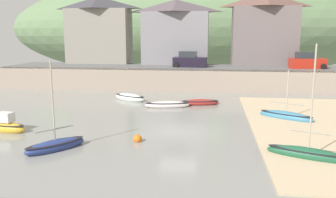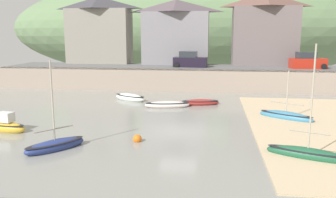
# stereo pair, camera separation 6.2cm
# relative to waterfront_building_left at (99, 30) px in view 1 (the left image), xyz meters

# --- Properties ---
(ground) EXTENTS (48.00, 41.00, 0.61)m
(ground) POSITION_rel_waterfront_building_left_xyz_m (15.05, -34.76, -6.86)
(ground) COLOR gray
(quay_seawall) EXTENTS (48.00, 9.40, 2.40)m
(quay_seawall) POSITION_rel_waterfront_building_left_xyz_m (13.66, -7.70, -5.67)
(quay_seawall) COLOR gray
(quay_seawall) RESTS_ON ground
(hillside_backdrop) EXTENTS (80.00, 44.00, 21.38)m
(hillside_backdrop) POSITION_rel_waterfront_building_left_xyz_m (11.33, 30.00, 0.46)
(hillside_backdrop) COLOR #637F56
(hillside_backdrop) RESTS_ON ground
(waterfront_building_left) EXTENTS (8.90, 4.35, 9.10)m
(waterfront_building_left) POSITION_rel_waterfront_building_left_xyz_m (0.00, 0.00, 0.00)
(waterfront_building_left) COLOR gray
(waterfront_building_left) RESTS_ON ground
(waterfront_building_centre) EXTENTS (9.08, 5.00, 8.58)m
(waterfront_building_centre) POSITION_rel_waterfront_building_left_xyz_m (10.77, 0.00, -0.27)
(waterfront_building_centre) COLOR gray
(waterfront_building_centre) RESTS_ON ground
(waterfront_building_right) EXTENTS (8.54, 4.99, 9.31)m
(waterfront_building_right) POSITION_rel_waterfront_building_left_xyz_m (22.46, 0.00, 0.11)
(waterfront_building_right) COLOR slate
(waterfront_building_right) RESTS_ON ground
(sailboat_white_hull) EXTENTS (4.33, 2.49, 6.22)m
(sailboat_white_hull) POSITION_rel_waterfront_building_left_xyz_m (20.99, -29.62, -6.73)
(sailboat_white_hull) COLOR #1E5538
(sailboat_white_hull) RESTS_ON ground
(rowboat_small_beached) EXTENTS (3.10, 1.51, 1.51)m
(rowboat_small_beached) POSITION_rel_waterfront_building_left_xyz_m (2.08, -26.72, -6.66)
(rowboat_small_beached) COLOR gold
(rowboat_small_beached) RESTS_ON ground
(fishing_boat_green) EXTENTS (4.09, 3.14, 3.98)m
(fishing_boat_green) POSITION_rel_waterfront_building_left_xyz_m (21.55, -20.89, -6.75)
(fishing_boat_green) COLOR teal
(fishing_boat_green) RESTS_ON ground
(sailboat_nearest_shore) EXTENTS (3.75, 2.05, 0.63)m
(sailboat_nearest_shore) POSITION_rel_waterfront_building_left_xyz_m (14.78, -15.92, -6.82)
(sailboat_nearest_shore) COLOR maroon
(sailboat_nearest_shore) RESTS_ON ground
(motorboat_with_cabin) EXTENTS (4.19, 1.94, 0.71)m
(motorboat_with_cabin) POSITION_rel_waterfront_building_left_xyz_m (11.88, -17.50, -6.80)
(motorboat_with_cabin) COLOR silver
(motorboat_with_cabin) RESTS_ON ground
(sailboat_tall_mast) EXTENTS (3.10, 3.48, 5.27)m
(sailboat_tall_mast) POSITION_rel_waterfront_building_left_xyz_m (7.06, -29.90, -6.76)
(sailboat_tall_mast) COLOR navy
(sailboat_tall_mast) RESTS_ON ground
(dinghy_open_wooden) EXTENTS (3.85, 2.98, 0.83)m
(dinghy_open_wooden) POSITION_rel_waterfront_building_left_xyz_m (7.76, -14.63, -6.77)
(dinghy_open_wooden) COLOR white
(dinghy_open_wooden) RESTS_ON ground
(parked_car_near_slipway) EXTENTS (4.23, 2.05, 1.95)m
(parked_car_near_slipway) POSITION_rel_waterfront_building_left_xyz_m (12.99, -4.50, -3.82)
(parked_car_near_slipway) COLOR black
(parked_car_near_slipway) RESTS_ON ground
(parked_car_by_wall) EXTENTS (4.26, 2.13, 1.95)m
(parked_car_by_wall) POSITION_rel_waterfront_building_left_xyz_m (27.03, -4.50, -3.82)
(parked_car_by_wall) COLOR #B62516
(parked_car_by_wall) RESTS_ON ground
(mooring_buoy) EXTENTS (0.54, 0.54, 0.54)m
(mooring_buoy) POSITION_rel_waterfront_building_left_xyz_m (11.40, -27.80, -6.86)
(mooring_buoy) COLOR orange
(mooring_buoy) RESTS_ON ground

